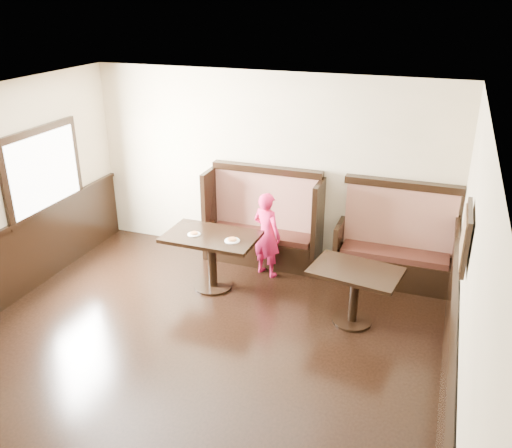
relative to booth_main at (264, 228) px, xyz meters
The scene contains 9 objects.
ground 3.34m from the booth_main, 90.00° to the right, with size 7.00×7.00×0.00m, color black.
room_shell 3.03m from the booth_main, 95.65° to the right, with size 7.00×7.00×7.00m.
booth_main is the anchor object (origin of this frame).
booth_neighbor 1.95m from the booth_main, ahead, with size 1.65×0.72×1.45m.
table_main 1.12m from the booth_main, 110.29° to the right, with size 1.25×0.79×0.79m.
table_neighbor 2.04m from the booth_main, 38.07° to the right, with size 1.15×0.84×0.73m.
child 0.49m from the booth_main, 65.74° to the right, with size 0.46×0.30×1.25m, color #C81548.
pizza_plate_left 1.30m from the booth_main, 118.78° to the right, with size 0.18×0.18×0.03m.
pizza_plate_right 1.16m from the booth_main, 92.58° to the right, with size 0.20×0.20×0.04m.
Camera 1 is at (2.42, -3.76, 3.80)m, focal length 38.00 mm.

